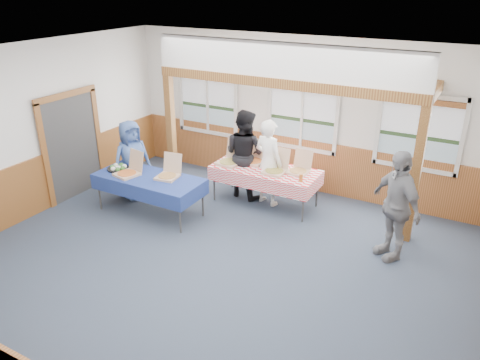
# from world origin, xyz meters

# --- Properties ---
(floor) EXTENTS (8.00, 8.00, 0.00)m
(floor) POSITION_xyz_m (0.00, 0.00, 0.00)
(floor) COLOR #25323D
(floor) RESTS_ON ground
(ceiling) EXTENTS (8.00, 8.00, 0.00)m
(ceiling) POSITION_xyz_m (0.00, 0.00, 3.20)
(ceiling) COLOR white
(ceiling) RESTS_ON wall_back
(wall_back) EXTENTS (8.00, 0.00, 8.00)m
(wall_back) POSITION_xyz_m (0.00, 3.50, 1.60)
(wall_back) COLOR silver
(wall_back) RESTS_ON floor
(wall_left) EXTENTS (0.00, 8.00, 8.00)m
(wall_left) POSITION_xyz_m (-4.00, 0.00, 1.60)
(wall_left) COLOR silver
(wall_left) RESTS_ON floor
(wainscot_back) EXTENTS (7.98, 0.05, 1.10)m
(wainscot_back) POSITION_xyz_m (0.00, 3.48, 0.55)
(wainscot_back) COLOR brown
(wainscot_back) RESTS_ON floor
(wainscot_left) EXTENTS (0.05, 6.98, 1.10)m
(wainscot_left) POSITION_xyz_m (-3.98, 0.00, 0.55)
(wainscot_left) COLOR brown
(wainscot_left) RESTS_ON floor
(cased_opening) EXTENTS (0.06, 1.30, 2.10)m
(cased_opening) POSITION_xyz_m (-3.96, 0.90, 1.05)
(cased_opening) COLOR #363636
(cased_opening) RESTS_ON wall_left
(window_left) EXTENTS (1.56, 0.10, 1.46)m
(window_left) POSITION_xyz_m (-2.30, 3.46, 1.68)
(window_left) COLOR silver
(window_left) RESTS_ON wall_back
(window_mid) EXTENTS (1.56, 0.10, 1.46)m
(window_mid) POSITION_xyz_m (0.00, 3.46, 1.68)
(window_mid) COLOR silver
(window_mid) RESTS_ON wall_back
(window_right) EXTENTS (1.56, 0.10, 1.46)m
(window_right) POSITION_xyz_m (2.30, 3.46, 1.68)
(window_right) COLOR silver
(window_right) RESTS_ON wall_back
(post_left) EXTENTS (0.15, 0.15, 2.40)m
(post_left) POSITION_xyz_m (-2.50, 2.30, 1.20)
(post_left) COLOR #572D13
(post_left) RESTS_ON floor
(post_right) EXTENTS (0.15, 0.15, 2.40)m
(post_right) POSITION_xyz_m (2.50, 2.30, 1.20)
(post_right) COLOR #572D13
(post_right) RESTS_ON floor
(cross_beam) EXTENTS (5.15, 0.18, 0.18)m
(cross_beam) POSITION_xyz_m (0.00, 2.30, 2.49)
(cross_beam) COLOR #572D13
(cross_beam) RESTS_ON post_left
(table_left) EXTENTS (2.15, 1.03, 0.76)m
(table_left) POSITION_xyz_m (-2.04, 0.94, 0.71)
(table_left) COLOR #363636
(table_left) RESTS_ON floor
(table_right) EXTENTS (2.28, 1.48, 0.76)m
(table_right) POSITION_xyz_m (-0.29, 2.38, 0.71)
(table_right) COLOR #363636
(table_right) RESTS_ON floor
(pizza_box_a) EXTENTS (0.49, 0.56, 0.44)m
(pizza_box_a) POSITION_xyz_m (-2.44, 0.83, 0.82)
(pizza_box_a) COLOR tan
(pizza_box_a) RESTS_ON table_left
(pizza_box_b) EXTENTS (0.44, 0.51, 0.42)m
(pizza_box_b) POSITION_xyz_m (-1.70, 1.10, 0.82)
(pizza_box_b) COLOR tan
(pizza_box_b) RESTS_ON table_left
(pizza_box_c) EXTENTS (0.47, 0.56, 0.47)m
(pizza_box_c) POSITION_xyz_m (-1.04, 2.28, 0.83)
(pizza_box_c) COLOR tan
(pizza_box_c) RESTS_ON table_right
(pizza_box_d) EXTENTS (0.42, 0.50, 0.43)m
(pizza_box_d) POSITION_xyz_m (-0.65, 2.57, 0.82)
(pizza_box_d) COLOR tan
(pizza_box_d) RESTS_ON table_right
(pizza_box_e) EXTENTS (0.41, 0.49, 0.43)m
(pizza_box_e) POSITION_xyz_m (-0.04, 2.30, 0.82)
(pizza_box_e) COLOR tan
(pizza_box_e) RESTS_ON table_right
(pizza_box_f) EXTENTS (0.39, 0.47, 0.40)m
(pizza_box_f) POSITION_xyz_m (0.36, 2.52, 0.82)
(pizza_box_f) COLOR tan
(pizza_box_f) RESTS_ON table_right
(veggie_tray) EXTENTS (0.43, 0.43, 0.10)m
(veggie_tray) POSITION_xyz_m (-2.79, 0.94, 0.79)
(veggie_tray) COLOR black
(veggie_tray) RESTS_ON table_left
(drink_glass) EXTENTS (0.07, 0.07, 0.15)m
(drink_glass) POSITION_xyz_m (0.56, 2.13, 0.83)
(drink_glass) COLOR #A8591C
(drink_glass) RESTS_ON table_right
(woman_white) EXTENTS (0.72, 0.56, 1.75)m
(woman_white) POSITION_xyz_m (-0.26, 2.44, 0.87)
(woman_white) COLOR white
(woman_white) RESTS_ON floor
(woman_black) EXTENTS (1.00, 0.84, 1.84)m
(woman_black) POSITION_xyz_m (-0.85, 2.54, 0.92)
(woman_black) COLOR black
(woman_black) RESTS_ON floor
(man_blue) EXTENTS (0.77, 0.93, 1.63)m
(man_blue) POSITION_xyz_m (-2.83, 1.38, 0.81)
(man_blue) COLOR #3C5A97
(man_blue) RESTS_ON floor
(person_grey) EXTENTS (1.10, 1.05, 1.84)m
(person_grey) POSITION_xyz_m (2.35, 1.64, 0.92)
(person_grey) COLOR gray
(person_grey) RESTS_ON floor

